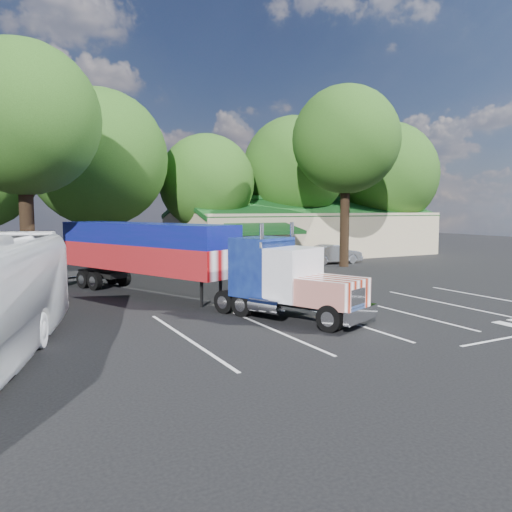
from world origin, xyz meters
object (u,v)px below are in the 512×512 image
semi_truck (175,255)px  woman (309,283)px  silver_sedan (333,254)px  bicycle (245,270)px

semi_truck → woman: bearing=-47.8°
silver_sedan → woman: bearing=141.5°
woman → bicycle: woman is taller
woman → bicycle: size_ratio=0.84×
woman → silver_sedan: size_ratio=0.32×
semi_truck → silver_sedan: 18.78m
semi_truck → woman: (5.91, -2.73, -1.41)m
semi_truck → bicycle: bearing=16.8°
semi_truck → woman: size_ratio=11.70×
woman → silver_sedan: 15.82m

